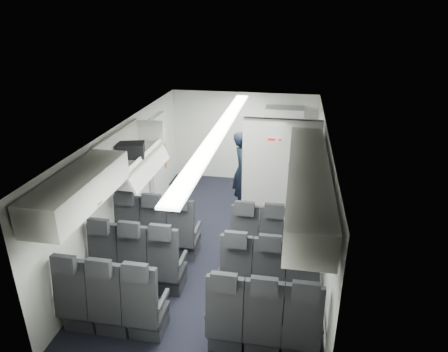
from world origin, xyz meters
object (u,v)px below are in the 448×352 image
(seat_row_rear, at_px, (185,315))
(boarding_door, at_px, (158,158))
(galley_unit, at_px, (282,148))
(flight_attendant, at_px, (242,170))
(seat_row_mid, at_px, (202,272))
(carry_on_bag, at_px, (131,151))
(seat_row_front, at_px, (214,239))

(seat_row_rear, bearing_deg, boarding_door, 112.87)
(galley_unit, height_order, flight_attendant, galley_unit)
(seat_row_rear, distance_m, galley_unit, 5.17)
(seat_row_mid, height_order, boarding_door, boarding_door)
(galley_unit, bearing_deg, flight_attendant, -122.71)
(seat_row_mid, distance_m, boarding_door, 3.45)
(galley_unit, relative_size, boarding_door, 1.02)
(flight_attendant, distance_m, carry_on_bag, 2.62)
(flight_attendant, xyz_separation_m, carry_on_bag, (-1.60, -1.84, 0.96))
(seat_row_mid, bearing_deg, flight_attendant, 86.38)
(boarding_door, height_order, flight_attendant, boarding_door)
(galley_unit, bearing_deg, carry_on_bag, -128.02)
(seat_row_rear, bearing_deg, carry_on_bag, 124.97)
(boarding_door, bearing_deg, carry_on_bag, -83.20)
(seat_row_front, height_order, galley_unit, galley_unit)
(boarding_door, bearing_deg, galley_unit, 24.28)
(seat_row_mid, xyz_separation_m, seat_row_rear, (0.00, -0.90, 0.00))
(seat_row_front, bearing_deg, boarding_door, 128.16)
(seat_row_rear, relative_size, galley_unit, 1.75)
(seat_row_mid, relative_size, boarding_door, 1.79)
(seat_row_mid, xyz_separation_m, galley_unit, (0.95, 4.15, 0.55))
(seat_row_mid, height_order, flight_attendant, flight_attendant)
(flight_attendant, bearing_deg, galley_unit, -35.04)
(seat_row_front, relative_size, carry_on_bag, 7.61)
(seat_row_front, xyz_separation_m, boarding_door, (-1.64, 2.09, 0.55))
(flight_attendant, height_order, carry_on_bag, carry_on_bag)
(galley_unit, xyz_separation_m, carry_on_bag, (-2.37, -3.03, 0.83))
(seat_row_rear, height_order, carry_on_bag, carry_on_bag)
(seat_row_mid, distance_m, galley_unit, 4.30)
(boarding_door, distance_m, carry_on_bag, 2.05)
(boarding_door, bearing_deg, seat_row_front, -51.84)
(seat_row_rear, xyz_separation_m, galley_unit, (0.95, 5.05, 0.55))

